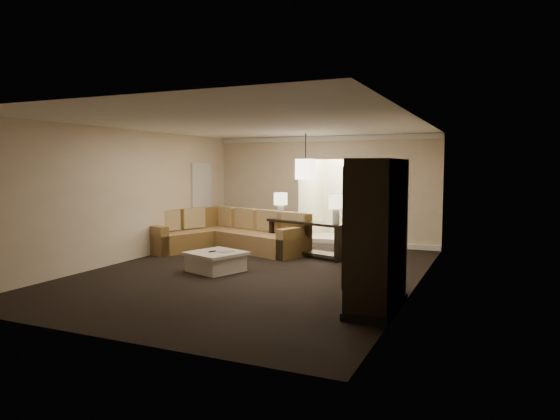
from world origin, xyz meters
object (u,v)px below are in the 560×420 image
at_px(console_table, 307,235).
at_px(armoire, 377,238).
at_px(drink_table, 377,262).
at_px(person, 351,209).
at_px(sectional_sofa, 226,234).
at_px(coffee_table, 216,261).

distance_m(console_table, armoire, 4.28).
relative_size(armoire, drink_table, 3.50).
xyz_separation_m(armoire, person, (-2.24, 6.58, -0.18)).
height_order(console_table, person, person).
height_order(sectional_sofa, person, person).
bearing_deg(armoire, sectional_sofa, 141.84).
bearing_deg(drink_table, coffee_table, 179.75).
bearing_deg(sectional_sofa, drink_table, -8.64).
distance_m(coffee_table, armoire, 3.74).
xyz_separation_m(sectional_sofa, coffee_table, (1.06, -2.22, -0.19)).
height_order(console_table, armoire, armoire).
distance_m(sectional_sofa, drink_table, 4.74).
relative_size(coffee_table, console_table, 0.57).
bearing_deg(coffee_table, person, 77.51).
bearing_deg(coffee_table, sectional_sofa, 115.64).
xyz_separation_m(armoire, drink_table, (-0.29, 1.28, -0.58)).
bearing_deg(armoire, coffee_table, 159.16).
bearing_deg(console_table, coffee_table, -96.87).
bearing_deg(person, console_table, 77.41).
height_order(sectional_sofa, drink_table, sectional_sofa).
xyz_separation_m(sectional_sofa, armoire, (4.47, -3.52, 0.63)).
bearing_deg(drink_table, person, 110.23).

